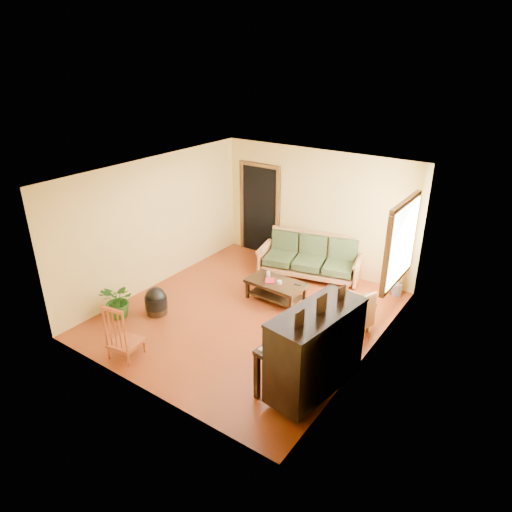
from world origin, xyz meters
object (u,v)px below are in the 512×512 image
Objects in this scene: coffee_table at (276,291)px; ceramic_crock at (397,289)px; piano at (315,352)px; footstool at (156,304)px; potted_plant at (119,301)px; armchair at (347,310)px; sofa at (310,257)px; red_chair at (124,330)px.

coffee_table reaches higher than ceramic_crock.
piano reaches higher than ceramic_crock.
footstool is at bearing -175.44° from piano.
piano reaches higher than potted_plant.
armchair is 1.93× the size of footstool.
ceramic_crock is at bearing 43.41° from footstool.
coffee_table is at bearing 142.64° from piano.
coffee_table is at bearing 46.84° from footstool.
sofa reaches higher than armchair.
sofa is 1.42× the size of piano.
ceramic_crock is (0.01, 3.41, -0.53)m from piano.
red_chair is at bearing -122.92° from ceramic_crock.
potted_plant is at bearing -133.16° from coffee_table.
ceramic_crock is (1.80, 0.29, -0.33)m from sofa.
ceramic_crock is (3.37, 3.19, -0.07)m from footstool.
potted_plant is at bearing -167.95° from piano.
sofa is 1.28m from coffee_table.
armchair is 0.53× the size of piano.
sofa is 2.69× the size of armchair.
armchair is 3.41m from footstool.
armchair is 1.16× the size of potted_plant.
armchair is at bearing 29.01° from potted_plant.
sofa is at bearing -170.69° from ceramic_crock.
sofa is 1.89× the size of coffee_table.
piano is at bearing -73.82° from sofa.
piano is 3.65× the size of footstool.
red_chair is at bearing -109.38° from coffee_table.
armchair is 4.01m from potted_plant.
footstool is at bearing -133.16° from coffee_table.
armchair is at bearing -6.24° from coffee_table.
coffee_table is at bearing 61.52° from red_chair.
coffee_table is 4.54× the size of ceramic_crock.
piano reaches higher than sofa.
footstool is at bearing 106.11° from red_chair.
coffee_table is 2.40m from ceramic_crock.
sofa is 3.92m from potted_plant.
sofa is 3.13× the size of potted_plant.
piano is 2.20× the size of potted_plant.
sofa is at bearing 66.74° from red_chair.
coffee_table is 2.74× the size of footstool.
piano reaches higher than footstool.
armchair is (1.49, -1.42, -0.06)m from sofa.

